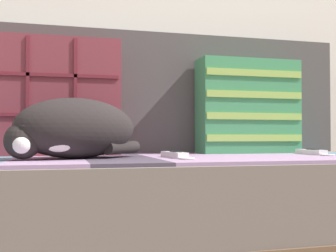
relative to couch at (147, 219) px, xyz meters
name	(u,v)px	position (x,y,z in m)	size (l,w,h in m)	color
couch	(147,219)	(0.00, 0.00, 0.00)	(1.82, 0.78, 0.41)	brown
sofa_backrest	(131,93)	(0.00, 0.32, 0.45)	(1.78, 0.14, 0.49)	#474242
throw_pillow_quilted	(52,97)	(-0.31, 0.18, 0.42)	(0.48, 0.14, 0.42)	brown
throw_pillow_striped	(248,107)	(0.45, 0.17, 0.40)	(0.41, 0.14, 0.37)	#3D8956
sleeping_cat	(73,130)	(-0.25, -0.09, 0.30)	(0.43, 0.34, 0.18)	black
game_remote_near	(175,155)	(0.06, -0.12, 0.22)	(0.06, 0.20, 0.02)	white
game_remote_far	(312,152)	(0.62, -0.02, 0.22)	(0.05, 0.20, 0.02)	white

